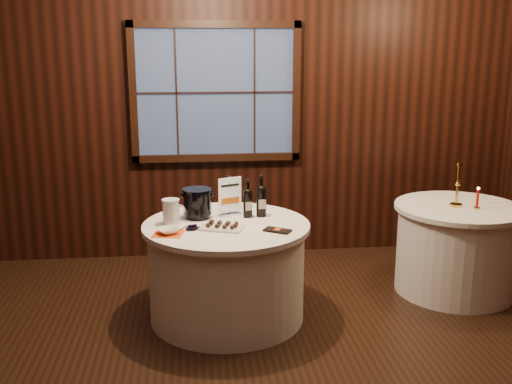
{
  "coord_description": "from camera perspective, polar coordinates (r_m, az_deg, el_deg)",
  "views": [
    {
      "loc": [
        -0.26,
        -3.37,
        2.1
      ],
      "look_at": [
        0.22,
        0.9,
        1.04
      ],
      "focal_mm": 42.0,
      "sensor_mm": 36.0,
      "label": 1
    }
  ],
  "objects": [
    {
      "name": "cracker_bowl",
      "position": [
        4.37,
        -8.35,
        -3.67
      ],
      "size": [
        0.21,
        0.21,
        0.04
      ],
      "primitive_type": "imported",
      "rotation": [
        0.0,
        0.0,
        0.4
      ],
      "color": "white",
      "rests_on": "orange_napkin"
    },
    {
      "name": "port_bottle_left",
      "position": [
        4.71,
        -0.79,
        -0.85
      ],
      "size": [
        0.07,
        0.08,
        0.31
      ],
      "rotation": [
        0.0,
        0.0,
        0.16
      ],
      "color": "black",
      "rests_on": "main_table"
    },
    {
      "name": "chocolate_plate",
      "position": [
        4.45,
        -3.21,
        -3.27
      ],
      "size": [
        0.36,
        0.3,
        0.04
      ],
      "rotation": [
        0.0,
        0.0,
        -0.36
      ],
      "color": "white",
      "rests_on": "main_table"
    },
    {
      "name": "glass_pitcher",
      "position": [
        4.58,
        -8.08,
        -1.86
      ],
      "size": [
        0.18,
        0.14,
        0.19
      ],
      "rotation": [
        0.0,
        0.0,
        0.16
      ],
      "color": "silver",
      "rests_on": "main_table"
    },
    {
      "name": "main_table",
      "position": [
        4.7,
        -2.8,
        -7.48
      ],
      "size": [
        1.28,
        1.28,
        0.77
      ],
      "color": "white",
      "rests_on": "ground"
    },
    {
      "name": "sign_stand",
      "position": [
        4.77,
        -2.55,
        -0.95
      ],
      "size": [
        0.19,
        0.15,
        0.32
      ],
      "rotation": [
        0.0,
        0.0,
        0.39
      ],
      "color": "silver",
      "rests_on": "main_table"
    },
    {
      "name": "grape_bunch",
      "position": [
        4.43,
        -6.04,
        -3.41
      ],
      "size": [
        0.17,
        0.08,
        0.04
      ],
      "rotation": [
        0.0,
        0.0,
        0.14
      ],
      "color": "black",
      "rests_on": "main_table"
    },
    {
      "name": "side_table",
      "position": [
        5.46,
        18.5,
        -5.12
      ],
      "size": [
        1.08,
        1.08,
        0.77
      ],
      "color": "white",
      "rests_on": "ground"
    },
    {
      "name": "red_candle",
      "position": [
        5.29,
        20.33,
        -0.73
      ],
      "size": [
        0.05,
        0.05,
        0.19
      ],
      "color": "gold",
      "rests_on": "side_table"
    },
    {
      "name": "port_bottle_right",
      "position": [
        4.73,
        0.51,
        -0.62
      ],
      "size": [
        0.08,
        0.08,
        0.34
      ],
      "rotation": [
        0.0,
        0.0,
        0.09
      ],
      "color": "black",
      "rests_on": "main_table"
    },
    {
      "name": "back_wall",
      "position": [
        5.89,
        -3.85,
        8.43
      ],
      "size": [
        6.0,
        0.1,
        3.0
      ],
      "color": "black",
      "rests_on": "ground"
    },
    {
      "name": "chocolate_box",
      "position": [
        4.38,
        2.05,
        -3.68
      ],
      "size": [
        0.22,
        0.19,
        0.02
      ],
      "primitive_type": "cube",
      "rotation": [
        0.0,
        0.0,
        -0.57
      ],
      "color": "black",
      "rests_on": "main_table"
    },
    {
      "name": "orange_napkin",
      "position": [
        4.38,
        -8.34,
        -3.93
      ],
      "size": [
        0.25,
        0.25,
        0.0
      ],
      "primitive_type": "cube",
      "rotation": [
        0.0,
        0.0,
        -0.21
      ],
      "color": "#FA5215",
      "rests_on": "main_table"
    },
    {
      "name": "ice_bucket",
      "position": [
        4.71,
        -5.6,
        -1.02
      ],
      "size": [
        0.23,
        0.23,
        0.24
      ],
      "color": "black",
      "rests_on": "main_table"
    },
    {
      "name": "brass_candlestick",
      "position": [
        5.31,
        18.6,
        0.15
      ],
      "size": [
        0.11,
        0.11,
        0.38
      ],
      "color": "gold",
      "rests_on": "side_table"
    }
  ]
}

